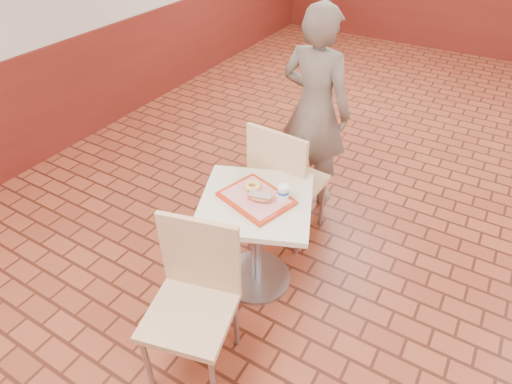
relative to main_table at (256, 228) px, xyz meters
The scene contains 9 objects.
wainscot_band 1.51m from the main_table, 20.63° to the left, with size 8.00×10.00×1.00m.
main_table is the anchor object (origin of this frame).
chair_main_front 0.65m from the main_table, 88.74° to the right, with size 0.53×0.53×0.94m.
chair_main_back 0.49m from the main_table, 96.57° to the left, with size 0.47×0.47×0.97m.
customer 1.14m from the main_table, 96.23° to the left, with size 0.58×0.38×1.60m, color #6B5E53.
serving_tray 0.24m from the main_table, ahead, with size 0.40×0.31×0.02m.
ring_donut 0.28m from the main_table, 135.99° to the left, with size 0.11×0.11×0.03m, color #F6C659.
long_john_donut 0.28m from the main_table, 26.38° to the right, with size 0.16×0.11×0.05m.
paper_cup 0.34m from the main_table, 26.69° to the left, with size 0.07×0.07×0.09m.
Camera 1 is at (-0.38, -2.26, 2.30)m, focal length 30.00 mm.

